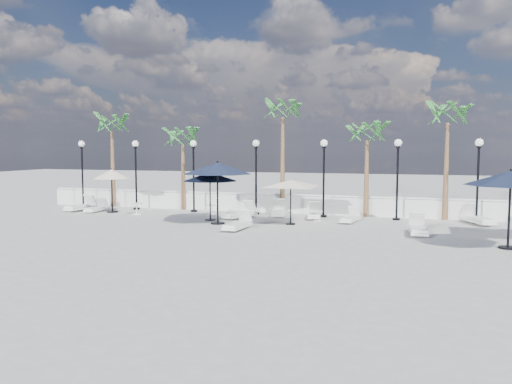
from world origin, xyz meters
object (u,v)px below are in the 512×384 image
(lounger_2, at_px, (240,213))
(parasol_cream_sq_a, at_px, (291,180))
(lounger_4, at_px, (238,224))
(lounger_6, at_px, (314,214))
(parasol_cream_small, at_px, (112,175))
(lounger_5, at_px, (350,218))
(lounger_7, at_px, (477,218))
(lounger_1, at_px, (81,206))
(lounger_8, at_px, (418,228))
(lounger_3, at_px, (278,211))
(parasol_navy_left, at_px, (210,177))
(lounger_0, at_px, (96,208))
(parasol_navy_right, at_px, (511,179))
(parasol_navy_mid, at_px, (217,169))

(lounger_2, xyz_separation_m, parasol_cream_sq_a, (2.79, -1.12, 1.73))
(lounger_4, xyz_separation_m, lounger_6, (2.43, 4.30, -0.01))
(lounger_6, relative_size, parasol_cream_small, 0.81)
(lounger_5, bearing_deg, lounger_7, 20.92)
(lounger_4, distance_m, parasol_cream_sq_a, 3.26)
(lounger_1, distance_m, lounger_4, 10.90)
(parasol_cream_sq_a, bearing_deg, parasol_cream_small, 172.45)
(lounger_1, xyz_separation_m, lounger_8, (17.51, -2.49, -0.00))
(parasol_cream_sq_a, bearing_deg, lounger_3, 116.14)
(parasol_navy_left, bearing_deg, lounger_2, 40.13)
(parasol_cream_sq_a, bearing_deg, lounger_2, 158.09)
(lounger_1, distance_m, lounger_6, 12.78)
(lounger_3, xyz_separation_m, parasol_cream_sq_a, (1.21, -2.47, 1.74))
(lounger_2, distance_m, lounger_3, 2.07)
(lounger_7, relative_size, parasol_cream_small, 0.93)
(lounger_7, distance_m, parasol_navy_left, 12.29)
(lounger_0, xyz_separation_m, parasol_navy_right, (19.27, -4.25, 2.18))
(parasol_cream_sq_a, bearing_deg, lounger_0, 173.90)
(lounger_1, relative_size, lounger_8, 1.02)
(parasol_navy_right, bearing_deg, lounger_8, 145.57)
(parasol_cream_small, bearing_deg, lounger_6, 4.53)
(lounger_6, relative_size, lounger_7, 0.87)
(parasol_navy_left, distance_m, parasol_navy_right, 12.67)
(lounger_4, xyz_separation_m, parasol_navy_left, (-2.18, 2.27, 1.82))
(lounger_3, distance_m, lounger_6, 1.90)
(lounger_2, bearing_deg, parasol_navy_left, -118.65)
(lounger_1, xyz_separation_m, lounger_4, (10.33, -3.51, -0.01))
(lounger_3, distance_m, lounger_5, 3.87)
(lounger_1, relative_size, lounger_6, 1.08)
(lounger_2, height_order, lounger_8, lounger_2)
(lounger_1, relative_size, lounger_5, 1.17)
(lounger_0, xyz_separation_m, lounger_6, (11.62, 1.01, 0.02))
(lounger_0, bearing_deg, lounger_8, -12.30)
(lounger_1, bearing_deg, lounger_6, 8.37)
(lounger_5, relative_size, parasol_cream_sq_a, 0.40)
(lounger_2, height_order, parasol_navy_right, parasol_navy_right)
(parasol_navy_mid, bearing_deg, lounger_4, -42.69)
(lounger_3, relative_size, lounger_5, 1.17)
(parasol_navy_right, bearing_deg, lounger_6, 145.46)
(lounger_0, relative_size, lounger_3, 0.83)
(lounger_1, bearing_deg, parasol_navy_right, -7.55)
(lounger_1, distance_m, lounger_5, 14.58)
(parasol_navy_left, relative_size, parasol_cream_small, 1.13)
(lounger_2, bearing_deg, lounger_4, -51.24)
(lounger_7, distance_m, parasol_cream_sq_a, 8.56)
(lounger_1, height_order, lounger_4, lounger_1)
(lounger_5, relative_size, lounger_7, 0.80)
(parasol_navy_mid, distance_m, parasol_navy_right, 11.71)
(lounger_4, bearing_deg, lounger_1, 165.32)
(lounger_8, bearing_deg, parasol_navy_right, -37.84)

